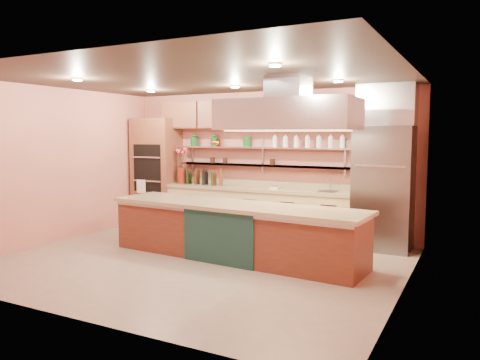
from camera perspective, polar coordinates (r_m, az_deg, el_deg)
The scene contains 21 objects.
floor at distance 7.35m, azimuth -5.06°, elevation -9.99°, with size 6.00×5.00×0.02m, color gray.
ceiling at distance 7.13m, azimuth -5.26°, elevation 12.32°, with size 6.00×5.00×0.02m, color black.
wall_back at distance 9.30m, azimuth 3.15°, elevation 2.13°, with size 6.00×0.04×2.80m, color #C46F5C.
wall_front at distance 5.18m, azimuth -20.18°, elevation -0.99°, with size 6.00×0.04×2.80m, color #C46F5C.
wall_left at distance 9.07m, azimuth -21.36°, elevation 1.66°, with size 0.04×5.00×2.80m, color #C46F5C.
wall_right at distance 6.05m, azimuth 19.56°, elevation -0.07°, with size 0.04×5.00×2.80m, color #C46F5C.
oven_stack at distance 10.31m, azimuth -10.12°, elevation 1.00°, with size 0.95×0.64×2.30m, color brown.
refrigerator at distance 8.29m, azimuth 17.07°, elevation -0.97°, with size 0.95×0.72×2.10m, color slate.
back_counter at distance 9.16m, azimuth 2.06°, elevation -3.81°, with size 3.84×0.64×0.93m, color tan.
wall_shelf_lower at distance 9.21m, azimuth 2.53°, elevation 1.79°, with size 3.60×0.26×0.03m, color #ADAEB4.
wall_shelf_upper at distance 9.19m, azimuth 2.54°, elevation 3.96°, with size 3.60×0.26×0.03m, color #ADAEB4.
upper_cabinets at distance 9.13m, azimuth 2.72°, elevation 8.03°, with size 4.60×0.36×0.55m, color brown.
range_hood at distance 6.92m, azimuth 5.89°, elevation 7.95°, with size 2.00×1.00×0.45m, color #ADAEB4.
ceiling_downlights at distance 7.29m, azimuth -4.39°, elevation 11.94°, with size 4.00×2.80×0.02m, color #FFE5A5.
island at distance 7.45m, azimuth -0.74°, elevation -6.22°, with size 4.18×0.91×0.87m, color maroon.
flower_vase at distance 9.89m, azimuth -7.13°, elevation 0.55°, with size 0.19×0.19×0.34m, color #61180E.
oil_bottle_cluster at distance 9.58m, azimuth -4.28°, elevation 0.30°, with size 0.92×0.26×0.30m, color black.
kitchen_scale at distance 8.88m, azimuth 4.25°, elevation -0.81°, with size 0.15×0.12×0.09m, color silver.
bar_faucet at distance 8.61m, azimuth 10.98°, elevation -0.69°, with size 0.03×0.03×0.21m, color silver.
copper_kettle at distance 9.65m, azimuth -2.81°, elevation 4.57°, with size 0.18×0.18×0.15m, color #B6662A.
green_canister at distance 9.32m, azimuth 0.85°, elevation 4.67°, with size 0.16×0.16×0.19m, color #104C17.
Camera 1 is at (3.81, -5.97, 1.97)m, focal length 35.00 mm.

